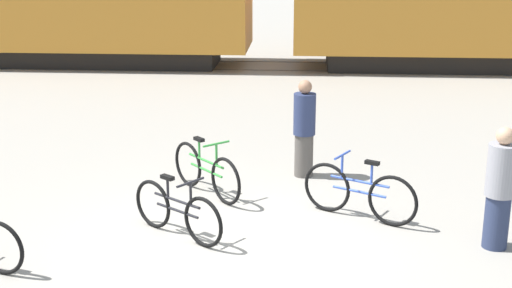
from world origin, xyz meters
name	(u,v)px	position (x,y,z in m)	size (l,w,h in m)	color
ground_plane	(224,245)	(0.00, 0.00, 0.00)	(80.00, 80.00, 0.00)	gray
rail_near	(270,70)	(0.00, 12.22, 0.01)	(65.67, 0.07, 0.01)	#4C4238
rail_far	(272,62)	(0.00, 13.66, 0.01)	(65.67, 0.07, 0.01)	#4C4238
bicycle_blue	(359,193)	(1.77, 1.02, 0.38)	(1.53, 0.88, 0.90)	black
bicycle_green	(206,171)	(-0.47, 1.82, 0.38)	(1.19, 1.32, 0.89)	black
bicycle_black	(177,211)	(-0.63, 0.23, 0.36)	(1.33, 1.02, 0.83)	black
person_in_navy	(304,129)	(1.00, 2.81, 0.79)	(0.36, 0.36, 1.60)	#514C47
person_in_grey	(500,189)	(3.43, 0.18, 0.78)	(0.37, 0.37, 1.58)	#283351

